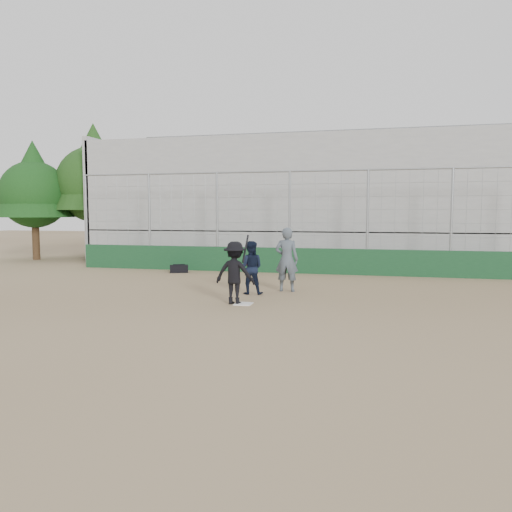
% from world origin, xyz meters
% --- Properties ---
extents(ground, '(90.00, 90.00, 0.00)m').
position_xyz_m(ground, '(0.00, 0.00, 0.00)').
color(ground, brown).
rests_on(ground, ground).
extents(home_plate, '(0.44, 0.44, 0.02)m').
position_xyz_m(home_plate, '(0.00, 0.00, 0.01)').
color(home_plate, white).
rests_on(home_plate, ground).
extents(backstop, '(18.10, 0.25, 4.04)m').
position_xyz_m(backstop, '(0.00, 7.00, 0.96)').
color(backstop, '#12391D').
rests_on(backstop, ground).
extents(bleachers, '(20.25, 6.70, 6.98)m').
position_xyz_m(bleachers, '(0.00, 11.95, 2.92)').
color(bleachers, gray).
rests_on(bleachers, ground).
extents(tree_left, '(4.48, 4.48, 7.00)m').
position_xyz_m(tree_left, '(-11.00, 11.00, 4.39)').
color(tree_left, '#382714').
rests_on(tree_left, ground).
extents(tree_right, '(3.84, 3.84, 6.00)m').
position_xyz_m(tree_right, '(-13.50, 9.50, 3.76)').
color(tree_right, '#352213').
rests_on(tree_right, ground).
extents(batter_at_plate, '(1.10, 0.78, 1.81)m').
position_xyz_m(batter_at_plate, '(-0.23, 0.02, 0.82)').
color(batter_at_plate, black).
rests_on(batter_at_plate, ground).
extents(catcher_crouched, '(0.80, 0.64, 1.07)m').
position_xyz_m(catcher_crouched, '(-0.21, 1.59, 0.53)').
color(catcher_crouched, black).
rests_on(catcher_crouched, ground).
extents(umpire, '(0.71, 0.47, 1.75)m').
position_xyz_m(umpire, '(0.72, 2.39, 0.88)').
color(umpire, '#48515B').
rests_on(umpire, ground).
extents(equipment_bag, '(0.78, 0.57, 0.35)m').
position_xyz_m(equipment_bag, '(-4.30, 6.03, 0.15)').
color(equipment_bag, black).
rests_on(equipment_bag, ground).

